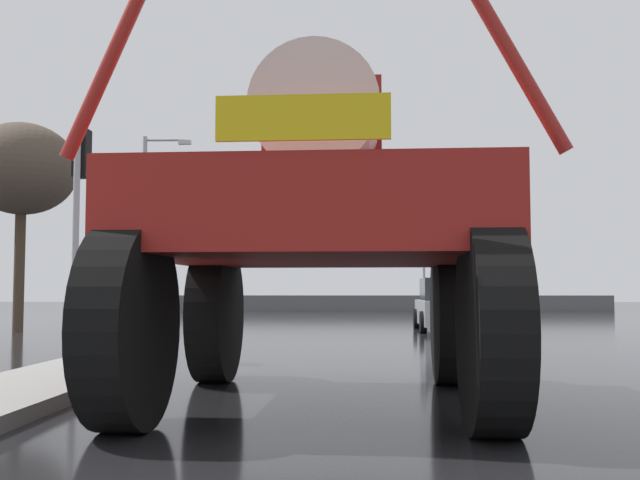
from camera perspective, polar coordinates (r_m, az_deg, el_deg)
ground_plane at (r=19.52m, az=3.57°, el=-7.23°), size 120.00×120.00×0.00m
oversize_sprayer at (r=7.88m, az=0.16°, el=0.71°), size 4.16×5.24×4.23m
sedan_ahead at (r=22.33m, az=9.69°, el=-4.92°), size 1.96×4.14×1.52m
traffic_signal_near_left at (r=13.60m, az=-17.62°, el=3.90°), size 0.24×0.54×4.03m
traffic_signal_far_left at (r=31.90m, az=7.78°, el=-1.43°), size 0.24×0.55×3.40m
traffic_signal_far_right at (r=32.13m, az=-7.04°, el=-1.69°), size 0.24×0.55×3.23m
streetlight_far_left at (r=31.37m, az=-12.83°, el=1.75°), size 1.97×0.24×7.43m
bare_tree_left at (r=23.30m, az=-21.53°, el=4.93°), size 3.09×3.09×5.95m
roadside_barrier at (r=42.46m, az=2.71°, el=-4.80°), size 28.47×0.24×0.90m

